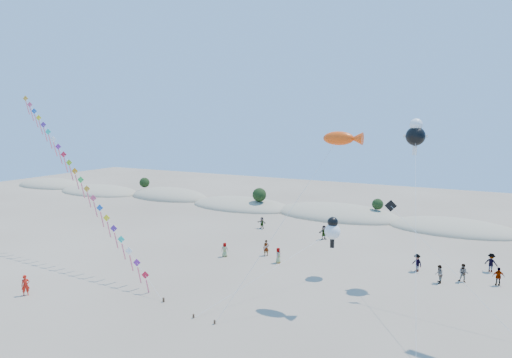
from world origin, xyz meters
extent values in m
ellipsoid|color=tan|center=(-64.00, 45.60, 0.00)|extent=(17.00, 9.35, 3.20)
ellipsoid|color=#233B15|center=(-64.00, 45.60, 0.88)|extent=(13.60, 6.12, 0.68)
ellipsoid|color=tan|center=(-48.00, 44.20, 0.00)|extent=(18.00, 9.90, 2.80)
ellipsoid|color=#233B15|center=(-48.00, 44.20, 0.77)|extent=(14.40, 6.48, 0.72)
ellipsoid|color=tan|center=(-32.00, 46.00, 0.00)|extent=(16.00, 8.80, 3.60)
ellipsoid|color=#233B15|center=(-32.00, 46.00, 0.99)|extent=(12.80, 5.76, 0.64)
ellipsoid|color=tan|center=(-16.00, 44.60, 0.00)|extent=(17.60, 9.68, 3.00)
ellipsoid|color=#233B15|center=(-16.00, 44.60, 0.83)|extent=(14.08, 6.34, 0.70)
ellipsoid|color=tan|center=(0.00, 45.30, 0.00)|extent=(19.00, 10.45, 3.40)
ellipsoid|color=#233B15|center=(0.00, 45.30, 0.94)|extent=(15.20, 6.84, 0.76)
ellipsoid|color=tan|center=(16.00, 43.90, 0.00)|extent=(16.40, 9.02, 2.80)
ellipsoid|color=#233B15|center=(16.00, 43.90, 0.77)|extent=(13.12, 5.90, 0.66)
sphere|color=black|center=(-38.00, 46.20, 2.36)|extent=(1.90, 1.90, 1.90)
sphere|color=black|center=(-12.00, 43.40, 2.48)|extent=(2.20, 2.20, 2.20)
sphere|color=black|center=(6.00, 45.40, 2.24)|extent=(1.60, 1.60, 1.60)
cube|color=#3F2D1E|center=(-3.26, 8.97, 0.17)|extent=(0.12, 0.12, 0.35)
cylinder|color=silver|center=(-16.49, 13.01, 8.38)|extent=(26.47, 8.10, 16.77)
cube|color=red|center=(-5.72, 9.72, 1.55)|extent=(1.27, 0.50, 1.34)
cube|color=#F76883|center=(-5.54, 9.77, 0.45)|extent=(0.19, 0.45, 1.55)
cube|color=purple|center=(-6.92, 10.09, 2.31)|extent=(1.27, 0.50, 1.34)
cube|color=#F76883|center=(-6.74, 10.14, 1.21)|extent=(0.19, 0.45, 1.55)
cube|color=white|center=(-8.12, 10.45, 3.07)|extent=(1.27, 0.50, 1.34)
cube|color=#F76883|center=(-7.94, 10.50, 1.97)|extent=(0.19, 0.45, 1.55)
cube|color=#1AC7AB|center=(-9.32, 10.82, 3.83)|extent=(1.27, 0.50, 1.34)
cube|color=#F76883|center=(-9.14, 10.87, 2.73)|extent=(0.19, 0.45, 1.55)
cube|color=#592492|center=(-10.52, 11.18, 4.59)|extent=(1.27, 0.50, 1.34)
cube|color=#F76883|center=(-10.34, 11.23, 3.49)|extent=(0.19, 0.45, 1.55)
cube|color=yellow|center=(-11.72, 11.55, 5.35)|extent=(1.27, 0.50, 1.34)
cube|color=#F76883|center=(-11.54, 11.60, 4.25)|extent=(0.19, 0.45, 1.55)
cube|color=blue|center=(-12.92, 11.92, 6.11)|extent=(1.27, 0.50, 1.34)
cube|color=#F76883|center=(-12.74, 11.97, 5.01)|extent=(0.19, 0.45, 1.55)
cube|color=#EC4A70|center=(-14.12, 12.28, 6.87)|extent=(1.27, 0.50, 1.34)
cube|color=#F76883|center=(-13.94, 12.33, 5.77)|extent=(0.19, 0.45, 1.55)
cube|color=orange|center=(-15.31, 12.65, 7.63)|extent=(1.27, 0.50, 1.34)
cube|color=#F76883|center=(-15.13, 12.70, 6.53)|extent=(0.19, 0.45, 1.55)
cube|color=green|center=(-16.51, 13.01, 8.39)|extent=(1.27, 0.50, 1.34)
cube|color=#F76883|center=(-16.33, 13.06, 7.29)|extent=(0.19, 0.45, 1.55)
cube|color=orange|center=(-17.71, 13.38, 9.15)|extent=(1.27, 0.50, 1.34)
cube|color=#F76883|center=(-17.53, 13.43, 8.05)|extent=(0.19, 0.45, 1.55)
cube|color=#85C417|center=(-18.91, 13.75, 9.91)|extent=(1.27, 0.50, 1.34)
cube|color=#F76883|center=(-18.73, 13.80, 8.81)|extent=(0.19, 0.45, 1.55)
cube|color=red|center=(-20.11, 14.11, 10.67)|extent=(1.27, 0.50, 1.34)
cube|color=#F76883|center=(-19.93, 14.16, 9.57)|extent=(0.19, 0.45, 1.55)
cube|color=purple|center=(-21.31, 14.48, 11.43)|extent=(1.27, 0.50, 1.34)
cube|color=#F76883|center=(-21.13, 14.53, 10.33)|extent=(0.19, 0.45, 1.55)
cube|color=white|center=(-22.51, 14.84, 12.19)|extent=(1.27, 0.50, 1.34)
cube|color=#F76883|center=(-22.33, 14.89, 11.09)|extent=(0.19, 0.45, 1.55)
cube|color=#1AC7AB|center=(-23.71, 15.21, 12.95)|extent=(1.27, 0.50, 1.34)
cube|color=#F76883|center=(-23.53, 15.26, 11.85)|extent=(0.19, 0.45, 1.55)
cube|color=#592492|center=(-24.91, 15.58, 13.71)|extent=(1.27, 0.50, 1.34)
cube|color=#F76883|center=(-24.73, 15.63, 12.61)|extent=(0.19, 0.45, 1.55)
cube|color=yellow|center=(-26.11, 15.94, 14.47)|extent=(1.27, 0.50, 1.34)
cube|color=#F76883|center=(-25.93, 15.99, 13.37)|extent=(0.19, 0.45, 1.55)
cube|color=blue|center=(-27.31, 16.31, 15.23)|extent=(1.27, 0.50, 1.34)
cube|color=#F76883|center=(-27.13, 16.36, 14.13)|extent=(0.19, 0.45, 1.55)
cube|color=#EC4A70|center=(-28.51, 16.68, 15.99)|extent=(1.27, 0.50, 1.34)
cube|color=#F76883|center=(-28.33, 16.73, 14.89)|extent=(0.19, 0.45, 1.55)
cube|color=orange|center=(-29.71, 17.04, 16.75)|extent=(1.27, 0.50, 1.34)
cube|color=#F76883|center=(-29.53, 17.09, 15.65)|extent=(0.19, 0.45, 1.55)
cube|color=#3F2D1E|center=(2.31, 7.67, 0.15)|extent=(0.10, 0.10, 0.30)
cylinder|color=silver|center=(5.40, 11.77, 6.41)|extent=(6.21, 8.23, 12.84)
ellipsoid|color=#FB480D|center=(8.49, 15.87, 12.82)|extent=(2.42, 1.07, 1.07)
cone|color=#FB480D|center=(9.85, 15.87, 12.82)|extent=(0.97, 0.97, 0.97)
cube|color=#3F2D1E|center=(0.45, 7.77, 0.15)|extent=(0.10, 0.10, 0.30)
cylinder|color=silver|center=(3.63, 14.18, 2.09)|extent=(6.38, 12.83, 4.20)
sphere|color=white|center=(6.81, 20.58, 4.17)|extent=(1.45, 1.45, 1.45)
sphere|color=black|center=(6.81, 20.58, 5.04)|extent=(0.96, 0.96, 0.96)
cube|color=black|center=(6.81, 20.58, 3.05)|extent=(0.35, 0.18, 0.80)
cylinder|color=silver|center=(14.41, 15.70, 6.42)|extent=(2.30, 13.90, 12.86)
sphere|color=black|center=(13.27, 22.64, 12.84)|extent=(1.64, 1.64, 1.64)
sphere|color=white|center=(13.27, 22.64, 13.82)|extent=(1.06, 1.06, 1.06)
cube|color=white|center=(13.27, 22.64, 11.62)|extent=(0.35, 0.18, 0.80)
cube|color=white|center=(12.57, 22.64, 12.84)|extent=(0.60, 0.15, 0.25)
cube|color=white|center=(13.97, 22.64, 12.84)|extent=(0.60, 0.15, 0.25)
cylinder|color=silver|center=(16.77, 16.28, 3.72)|extent=(9.23, 4.31, 7.45)
cube|color=black|center=(12.17, 18.43, 7.43)|extent=(0.95, 0.28, 0.97)
imported|color=red|center=(-14.10, 4.89, 0.86)|extent=(0.69, 0.75, 1.72)
imported|color=slate|center=(0.99, 21.60, 0.78)|extent=(0.57, 0.81, 1.56)
imported|color=slate|center=(-4.81, 20.86, 0.75)|extent=(0.86, 0.72, 1.50)
imported|color=slate|center=(-1.10, 23.15, 0.84)|extent=(0.68, 0.52, 1.68)
imported|color=slate|center=(13.67, 25.31, 0.84)|extent=(1.24, 1.16, 1.68)
imported|color=slate|center=(19.92, 28.38, 0.89)|extent=(1.31, 1.00, 1.78)
imported|color=slate|center=(15.75, 23.08, 0.81)|extent=(0.70, 0.85, 1.62)
imported|color=slate|center=(-6.54, 33.18, 0.76)|extent=(1.47, 0.68, 1.52)
imported|color=slate|center=(20.38, 24.82, 0.81)|extent=(1.01, 0.57, 1.61)
imported|color=slate|center=(17.65, 24.32, 0.82)|extent=(0.89, 0.75, 1.65)
imported|color=slate|center=(2.40, 31.90, 0.85)|extent=(1.39, 1.53, 1.70)
camera|label=1|loc=(17.74, -16.25, 14.19)|focal=30.00mm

